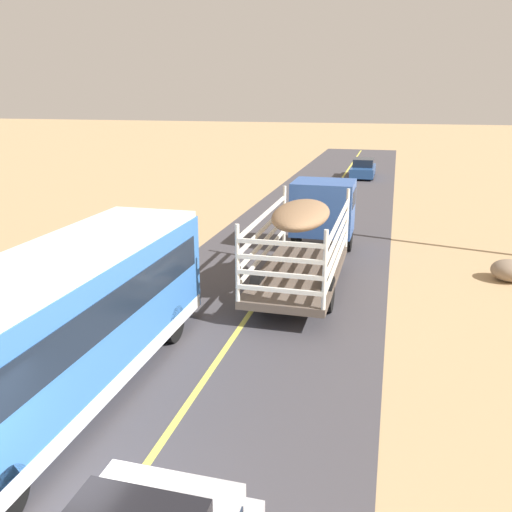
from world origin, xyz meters
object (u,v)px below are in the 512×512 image
object	(u,v)px
car_far	(363,169)
boulder_mid_field	(510,270)
livestock_truck	(315,220)
bus	(57,327)

from	to	relation	value
car_far	boulder_mid_field	bearing A→B (deg)	-74.19
livestock_truck	boulder_mid_field	size ratio (longest dim) A/B	7.61
bus	livestock_truck	bearing A→B (deg)	70.88
car_far	livestock_truck	bearing A→B (deg)	-90.93
livestock_truck	bus	bearing A→B (deg)	-109.12
car_far	bus	bearing A→B (deg)	-96.92
car_far	boulder_mid_field	world-z (taller)	car_far
bus	boulder_mid_field	distance (m)	15.25
livestock_truck	car_far	xyz separation A→B (m)	(0.38, 23.22, -1.10)
bus	car_far	size ratio (longest dim) A/B	2.27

